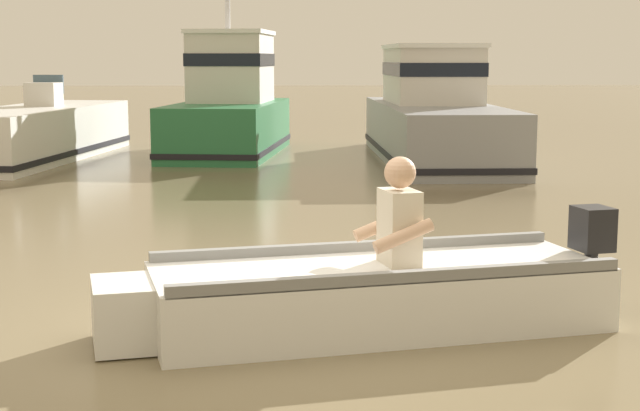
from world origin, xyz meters
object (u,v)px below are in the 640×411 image
object	(u,v)px
rowboat_with_person	(369,293)
moored_boat_white	(36,134)
moored_boat_green	(229,108)
moored_boat_grey	(434,116)

from	to	relation	value
rowboat_with_person	moored_boat_white	distance (m)	12.50
moored_boat_green	moored_boat_grey	world-z (taller)	moored_boat_green
rowboat_with_person	moored_boat_green	xyz separation A→B (m)	(-1.69, 12.34, 0.64)
moored_boat_white	moored_boat_grey	bearing A→B (deg)	-1.77
moored_boat_grey	moored_boat_white	bearing A→B (deg)	178.23
moored_boat_white	moored_boat_grey	xyz separation A→B (m)	(7.36, -0.23, 0.33)
rowboat_with_person	moored_boat_green	size ratio (longest dim) A/B	0.75
moored_boat_white	moored_boat_green	world-z (taller)	moored_boat_green
rowboat_with_person	moored_boat_grey	size ratio (longest dim) A/B	0.55
moored_boat_green	moored_boat_grey	bearing A→B (deg)	-17.32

